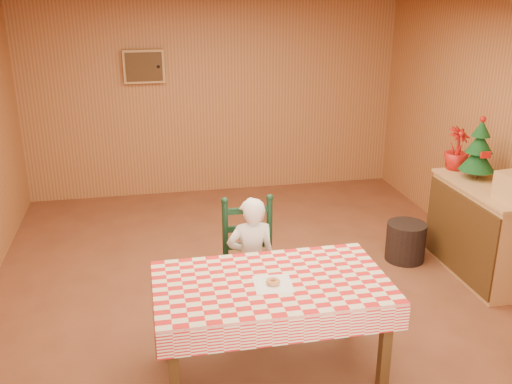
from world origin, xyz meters
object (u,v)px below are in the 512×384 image
ladder_chair (250,264)px  shelf_unit (482,231)px  dining_table (271,291)px  seated_child (251,261)px  storage_bin (406,242)px  christmas_tree (479,150)px

ladder_chair → shelf_unit: 2.39m
dining_table → seated_child: seated_child is taller
shelf_unit → storage_bin: bearing=141.9°
ladder_chair → shelf_unit: bearing=7.6°
shelf_unit → dining_table: bearing=-155.0°
ladder_chair → storage_bin: ladder_chair is taller
dining_table → storage_bin: dining_table is taller
storage_bin → dining_table: bearing=-139.3°
dining_table → ladder_chair: ladder_chair is taller
ladder_chair → storage_bin: (1.80, 0.76, -0.30)m
dining_table → shelf_unit: 2.62m
seated_child → storage_bin: bearing=-155.6°
seated_child → christmas_tree: (2.38, 0.62, 0.65)m
ladder_chair → seated_child: bearing=-90.0°
seated_child → storage_bin: (1.80, 0.82, -0.36)m
storage_bin → ladder_chair: bearing=-157.1°
dining_table → storage_bin: (1.80, 1.55, -0.48)m
christmas_tree → storage_bin: bearing=161.3°
dining_table → shelf_unit: (2.37, 1.10, -0.22)m
shelf_unit → storage_bin: (-0.57, 0.44, -0.26)m
seated_child → storage_bin: seated_child is taller
seated_child → shelf_unit: bearing=-171.1°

